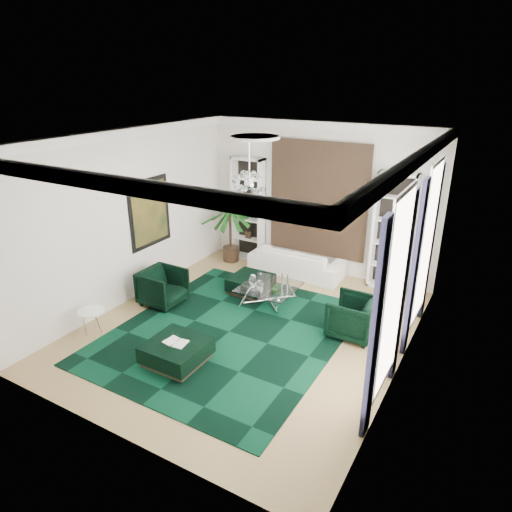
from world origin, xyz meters
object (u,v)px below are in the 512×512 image
Objects in this scene: ottoman_side at (251,284)px; armchair_left at (163,287)px; sofa at (296,262)px; armchair_right at (353,317)px; ottoman_front at (177,352)px; coffee_table at (269,295)px; palm at (230,219)px; side_table at (93,323)px.

armchair_left is at bearing -133.57° from ottoman_side.
ottoman_side is (-0.49, -1.47, -0.15)m from sofa.
armchair_right reaches higher than ottoman_side.
coffee_table is at bearing 82.80° from ottoman_front.
ottoman_front is 4.96m from palm.
sofa is at bearing 87.36° from ottoman_front.
ottoman_front is at bearing -44.92° from armchair_right.
armchair_right is at bearing 45.08° from ottoman_front.
palm reaches higher than armchair_left.
sofa is at bearing -32.74° from armchair_left.
sofa is at bearing 64.02° from side_table.
palm is (-1.48, 1.43, 1.00)m from ottoman_side.
armchair_right reaches higher than sofa.
armchair_left is 0.37× the size of palm.
sofa reaches higher than side_table.
palm is at bearing 136.04° from ottoman_side.
side_table is (-2.05, -0.07, 0.05)m from ottoman_front.
armchair_left is 4.19m from armchair_right.
armchair_right reaches higher than side_table.
ottoman_side is (-0.64, 0.28, -0.01)m from coffee_table.
ottoman_front is at bearing -97.20° from coffee_table.
palm reaches higher than side_table.
palm is at bearing 86.34° from side_table.
palm is at bearing 111.24° from ottoman_front.
armchair_left is 3.01m from palm.
side_table is at bearing -93.66° from palm.
armchair_left is 1.72× the size of side_table.
ottoman_side is 3.11m from ottoman_front.
armchair_right is 4.75m from palm.
side_table is (-4.48, -2.50, -0.16)m from armchair_right.
armchair_right is at bearing 29.21° from side_table.
side_table reaches higher than coffee_table.
coffee_table is 1.33× the size of ottoman_side.
ottoman_front is (-0.36, -2.82, -0.01)m from coffee_table.
armchair_right is 0.37× the size of palm.
armchair_right is (4.11, 0.81, 0.00)m from armchair_left.
ottoman_side and ottoman_front have the same top height.
ottoman_front is at bearing 87.36° from sofa.
ottoman_front is (-0.21, -4.57, -0.15)m from sofa.
sofa is 4.58m from ottoman_front.
armchair_left reaches higher than sofa.
palm reaches higher than coffee_table.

